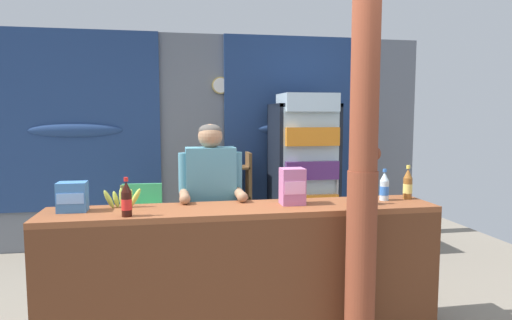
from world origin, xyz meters
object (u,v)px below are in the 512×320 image
at_px(bottle_shelf_rack, 230,199).
at_px(soda_bottle_cola, 127,200).
at_px(soda_bottle_water, 384,187).
at_px(banana_bunch, 122,198).
at_px(plastic_lawn_chair, 142,220).
at_px(snack_box_wafer, 292,186).
at_px(stall_counter, 247,265).
at_px(soda_bottle_iced_tea, 408,185).
at_px(timber_post, 363,179).
at_px(snack_box_biscuit, 72,197).
at_px(shopkeeper, 211,197).
at_px(drink_fridge, 304,166).
at_px(soda_bottle_orange_soda, 357,186).

height_order(bottle_shelf_rack, soda_bottle_cola, soda_bottle_cola).
xyz_separation_m(soda_bottle_water, banana_bunch, (-1.90, 0.08, -0.04)).
distance_m(plastic_lawn_chair, banana_bunch, 1.70).
height_order(snack_box_wafer, banana_bunch, snack_box_wafer).
distance_m(stall_counter, soda_bottle_iced_tea, 1.37).
bearing_deg(soda_bottle_cola, timber_post, -9.62).
relative_size(timber_post, snack_box_wafer, 9.57).
distance_m(soda_bottle_iced_tea, snack_box_biscuit, 2.41).
bearing_deg(stall_counter, timber_post, -23.67).
distance_m(shopkeeper, banana_bunch, 0.70).
height_order(timber_post, banana_bunch, timber_post).
distance_m(stall_counter, drink_fridge, 2.27).
bearing_deg(snack_box_wafer, stall_counter, -159.72).
bearing_deg(plastic_lawn_chair, drink_fridge, 4.59).
xyz_separation_m(stall_counter, soda_bottle_cola, (-0.77, -0.05, 0.49)).
xyz_separation_m(stall_counter, plastic_lawn_chair, (-0.83, 1.85, -0.08)).
bearing_deg(drink_fridge, soda_bottle_iced_tea, -81.48).
bearing_deg(plastic_lawn_chair, snack_box_biscuit, -100.56).
distance_m(soda_bottle_cola, snack_box_wafer, 1.14).
xyz_separation_m(stall_counter, shopkeeper, (-0.20, 0.53, 0.39)).
bearing_deg(snack_box_wafer, banana_bunch, 174.88).
relative_size(soda_bottle_cola, snack_box_biscuit, 1.26).
relative_size(timber_post, soda_bottle_orange_soda, 7.78).
relative_size(timber_post, soda_bottle_iced_tea, 9.64).
bearing_deg(bottle_shelf_rack, snack_box_wafer, -85.06).
bearing_deg(bottle_shelf_rack, timber_post, -78.38).
relative_size(soda_bottle_iced_tea, snack_box_biscuit, 1.31).
bearing_deg(soda_bottle_orange_soda, stall_counter, -177.59).
bearing_deg(soda_bottle_water, shopkeeper, 163.42).
xyz_separation_m(stall_counter, soda_bottle_iced_tea, (1.27, 0.17, 0.49)).
xyz_separation_m(bottle_shelf_rack, soda_bottle_cola, (-0.94, -2.30, 0.46)).
bearing_deg(soda_bottle_iced_tea, stall_counter, -172.33).
bearing_deg(snack_box_biscuit, banana_bunch, 13.93).
xyz_separation_m(soda_bottle_iced_tea, snack_box_wafer, (-0.92, -0.04, 0.02)).
bearing_deg(drink_fridge, soda_bottle_orange_soda, -95.64).
distance_m(soda_bottle_orange_soda, snack_box_biscuit, 1.95).
xyz_separation_m(snack_box_biscuit, banana_bunch, (0.31, 0.08, -0.03)).
height_order(plastic_lawn_chair, snack_box_biscuit, snack_box_biscuit).
height_order(timber_post, drink_fridge, timber_post).
relative_size(soda_bottle_water, snack_box_biscuit, 1.21).
bearing_deg(stall_counter, snack_box_wafer, 20.28).
xyz_separation_m(plastic_lawn_chair, banana_bunch, (-0.01, -1.61, 0.53)).
xyz_separation_m(stall_counter, soda_bottle_water, (1.07, 0.15, 0.48)).
distance_m(bottle_shelf_rack, soda_bottle_orange_soda, 2.35).
distance_m(timber_post, snack_box_wafer, 0.56).
bearing_deg(soda_bottle_water, banana_bunch, 177.46).
height_order(soda_bottle_orange_soda, snack_box_wafer, soda_bottle_orange_soda).
xyz_separation_m(drink_fridge, soda_bottle_water, (0.07, -1.84, 0.05)).
bearing_deg(drink_fridge, plastic_lawn_chair, -175.41).
bearing_deg(plastic_lawn_chair, stall_counter, -65.92).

